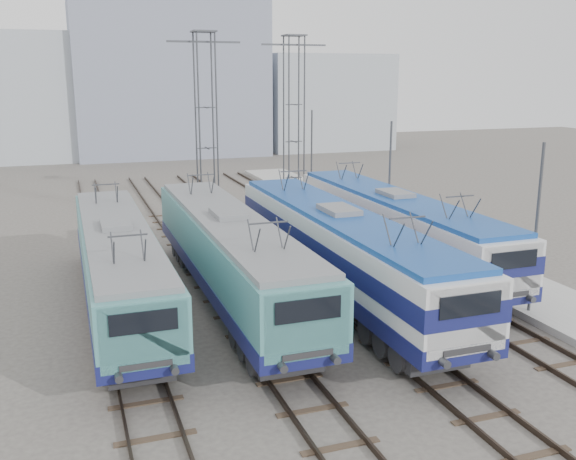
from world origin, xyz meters
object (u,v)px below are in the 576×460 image
Objects in this scene: locomotive_far_left at (119,261)px; mast_rear at (312,159)px; mast_mid at (389,184)px; locomotive_center_left at (231,252)px; mast_front at (536,233)px; catenary_tower_east at (294,117)px; locomotive_center_right at (340,246)px; catenary_tower_west at (206,122)px; locomotive_far_right at (396,223)px.

mast_rear is (15.35, 18.08, 1.32)m from locomotive_far_left.
mast_mid is (15.35, 6.08, 1.32)m from locomotive_far_left.
mast_mid is (10.85, 6.58, 1.21)m from locomotive_center_left.
mast_mid is at bearing 90.00° from mast_front.
locomotive_center_right is at bearing -103.54° from catenary_tower_east.
locomotive_center_left is 15.38m from catenary_tower_west.
mast_front is at bearing -90.00° from mast_mid.
catenary_tower_west is at bearing 81.23° from locomotive_center_left.
mast_front is (1.85, -7.75, 1.19)m from locomotive_far_right.
catenary_tower_west is at bearing 113.27° from mast_front.
catenary_tower_west is at bearing 118.85° from locomotive_far_right.
catenary_tower_west reaches higher than locomotive_far_right.
mast_mid reaches higher than locomotive_center_left.
locomotive_center_right is at bearing -107.91° from mast_rear.
locomotive_far_left is 2.49× the size of mast_front.
catenary_tower_west reaches higher than mast_front.
mast_rear is at bearing 59.71° from locomotive_center_left.
catenary_tower_west is 1.71× the size of mast_front.
locomotive_far_left is 16.51m from mast_front.
mast_front is 1.00× the size of mast_mid.
locomotive_far_left is at bearing -158.39° from mast_mid.
catenary_tower_west is (-2.25, 15.65, 4.24)m from locomotive_center_right.
locomotive_far_right is (13.50, 1.83, 0.14)m from locomotive_far_left.
catenary_tower_west is at bearing -155.06° from mast_rear.
mast_mid is at bearing 21.61° from locomotive_far_left.
mast_front reaches higher than locomotive_far_right.
locomotive_far_left is 4.53m from locomotive_center_left.
locomotive_center_left is 1.54× the size of catenary_tower_east.
locomotive_center_left is at bearing -117.83° from catenary_tower_east.
catenary_tower_west is 1.71× the size of mast_mid.
locomotive_far_right is 1.51× the size of catenary_tower_east.
locomotive_far_right is 1.51× the size of catenary_tower_west.
mast_rear is at bearing 72.09° from locomotive_center_right.
mast_mid is (1.85, 4.25, 1.19)m from locomotive_far_right.
catenary_tower_west is 22.00m from mast_front.
catenary_tower_east reaches higher than mast_rear.
catenary_tower_east is (8.75, 16.58, 4.35)m from locomotive_center_left.
catenary_tower_west reaches higher than locomotive_center_left.
locomotive_far_left is at bearing -115.61° from catenary_tower_west.
locomotive_center_left is at bearing 153.45° from mast_front.
locomotive_center_right is at bearing -9.89° from locomotive_far_left.
mast_mid reaches higher than locomotive_far_right.
catenary_tower_east is at bearing 101.86° from mast_mid.
catenary_tower_west reaches higher than mast_mid.
locomotive_center_left is 1.02× the size of locomotive_far_right.
locomotive_far_right is at bearing -113.50° from mast_mid.
mast_front is (6.35, -4.35, 1.10)m from locomotive_center_right.
locomotive_far_right is at bearing 7.70° from locomotive_far_left.
locomotive_center_left reaches higher than locomotive_far_left.
mast_mid is at bearing 50.30° from locomotive_center_right.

